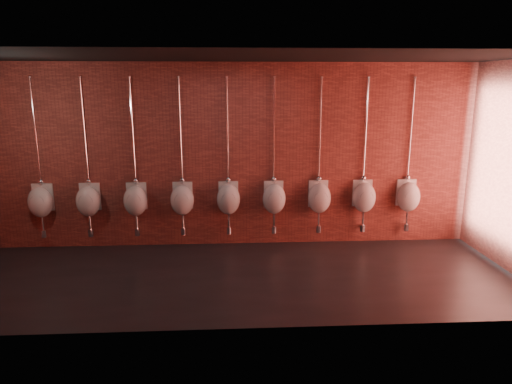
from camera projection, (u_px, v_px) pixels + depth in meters
The scene contains 11 objects.
ground at pixel (235, 277), 6.88m from camera, with size 8.50×8.50×0.00m, color black.
room_shell at pixel (233, 144), 6.41m from camera, with size 8.54×3.04×3.22m.
urinal_0 at pixel (40, 201), 7.81m from camera, with size 0.41×0.36×2.72m.
urinal_1 at pixel (88, 200), 7.85m from camera, with size 0.41×0.36×2.72m.
urinal_2 at pixel (136, 200), 7.90m from camera, with size 0.41×0.36×2.72m.
urinal_3 at pixel (182, 199), 7.94m from camera, with size 0.41×0.36×2.72m.
urinal_4 at pixel (228, 198), 7.98m from camera, with size 0.41×0.36×2.72m.
urinal_5 at pixel (274, 198), 8.03m from camera, with size 0.41×0.36×2.72m.
urinal_6 at pixel (319, 197), 8.07m from camera, with size 0.41×0.36×2.72m.
urinal_7 at pixel (364, 197), 8.12m from camera, with size 0.41×0.36×2.72m.
urinal_8 at pixel (408, 196), 8.16m from camera, with size 0.41×0.36×2.72m.
Camera 1 is at (-0.03, -6.40, 2.83)m, focal length 32.00 mm.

